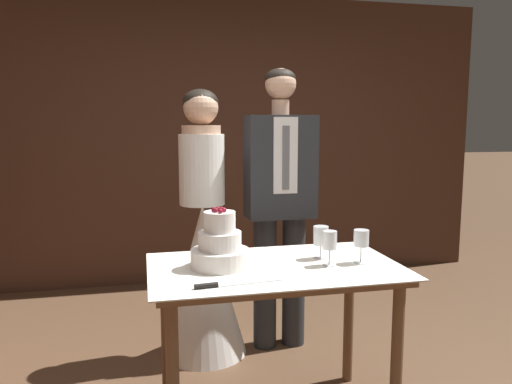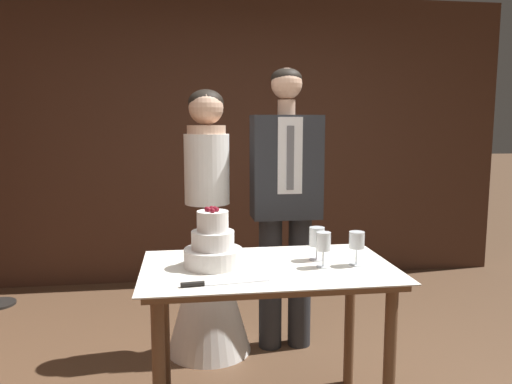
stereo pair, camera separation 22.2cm
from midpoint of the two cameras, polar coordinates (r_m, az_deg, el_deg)
name	(u,v)px [view 1 (the left image)]	position (r m, az deg, el deg)	size (l,w,h in m)	color
wall_back	(219,141)	(4.67, -5.64, 5.84)	(5.11, 0.12, 2.61)	#472B1E
cake_table	(275,288)	(2.44, -0.50, -10.91)	(1.20, 0.73, 0.79)	brown
tiered_cake	(220,246)	(2.38, -6.85, -6.23)	(0.28, 0.28, 0.29)	white
cake_knife	(221,285)	(2.13, -7.02, -10.51)	(0.38, 0.06, 0.02)	silver
wine_glass_near	(321,237)	(2.51, 4.91, -5.20)	(0.08, 0.08, 0.17)	silver
wine_glass_middle	(330,242)	(2.39, 5.80, -5.73)	(0.07, 0.07, 0.17)	silver
wine_glass_far	(361,240)	(2.46, 9.42, -5.45)	(0.07, 0.07, 0.16)	silver
bride	(203,259)	(3.20, -8.07, -7.58)	(0.54, 0.54, 1.67)	white
groom	(280,196)	(3.19, 0.76, -0.45)	(0.43, 0.25, 1.80)	#282B30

